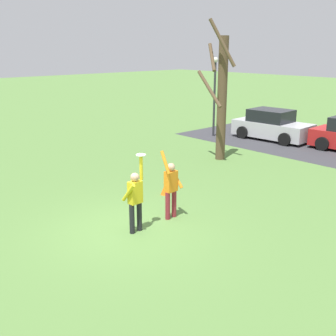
# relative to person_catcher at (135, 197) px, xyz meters

# --- Properties ---
(ground_plane) EXTENTS (120.00, 120.00, 0.00)m
(ground_plane) POSITION_rel_person_catcher_xyz_m (-0.26, -0.09, -0.98)
(ground_plane) COLOR #567F3D
(person_catcher) EXTENTS (0.49, 0.55, 2.08)m
(person_catcher) POSITION_rel_person_catcher_xyz_m (0.00, 0.00, 0.00)
(person_catcher) COLOR black
(person_catcher) RESTS_ON ground_plane
(person_defender) EXTENTS (0.49, 0.56, 2.04)m
(person_defender) POSITION_rel_person_catcher_xyz_m (-0.06, 1.34, -0.00)
(person_defender) COLOR maroon
(person_defender) RESTS_ON ground_plane
(frisbee_disc) EXTENTS (0.26, 0.26, 0.02)m
(frisbee_disc) POSITION_rel_person_catcher_xyz_m (-0.01, 0.22, 1.11)
(frisbee_disc) COLOR white
(frisbee_disc) RESTS_ON person_catcher
(parked_car_silver) EXTENTS (4.19, 2.21, 1.59)m
(parked_car_silver) POSITION_rel_person_catcher_xyz_m (-4.34, 12.66, -0.25)
(parked_car_silver) COLOR #BCBCC1
(parked_car_silver) RESTS_ON ground_plane
(bare_tree_tall) EXTENTS (1.67, 1.09, 5.89)m
(bare_tree_tall) POSITION_rel_person_catcher_xyz_m (-3.48, 7.40, 1.81)
(bare_tree_tall) COLOR brown
(bare_tree_tall) RESTS_ON ground_plane
(lamppost_by_lot) EXTENTS (0.28, 0.28, 4.26)m
(lamppost_by_lot) POSITION_rel_person_catcher_xyz_m (-7.00, 10.98, 1.60)
(lamppost_by_lot) COLOR #2D2D33
(lamppost_by_lot) RESTS_ON ground_plane
(field_cone_orange) EXTENTS (0.26, 0.26, 0.32)m
(field_cone_orange) POSITION_rel_person_catcher_xyz_m (-1.67, 2.53, -0.82)
(field_cone_orange) COLOR orange
(field_cone_orange) RESTS_ON ground_plane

